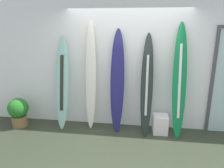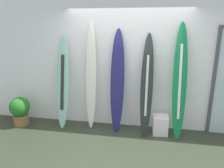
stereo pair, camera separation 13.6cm
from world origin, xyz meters
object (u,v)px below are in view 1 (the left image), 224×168
object	(u,v)px
surfboard_charcoal	(147,85)
potted_plant	(18,111)
surfboard_ivory	(91,77)
surfboard_seafoam	(62,83)
surfboard_navy	(117,82)
surfboard_emerald	(179,81)
display_block_left	(160,124)

from	to	relation	value
surfboard_charcoal	potted_plant	bearing A→B (deg)	-177.62
surfboard_ivory	surfboard_charcoal	distance (m)	1.18
surfboard_seafoam	surfboard_navy	world-z (taller)	surfboard_navy
surfboard_emerald	surfboard_charcoal	bearing A→B (deg)	-179.64
surfboard_seafoam	surfboard_ivory	xyz separation A→B (m)	(0.61, 0.08, 0.14)
surfboard_ivory	surfboard_charcoal	xyz separation A→B (m)	(1.17, -0.11, -0.11)
surfboard_ivory	surfboard_navy	size ratio (longest dim) A/B	1.07
surfboard_seafoam	potted_plant	size ratio (longest dim) A/B	3.07
surfboard_seafoam	surfboard_emerald	size ratio (longest dim) A/B	0.88
display_block_left	surfboard_seafoam	bearing A→B (deg)	179.21
surfboard_seafoam	surfboard_charcoal	world-z (taller)	surfboard_charcoal
surfboard_charcoal	potted_plant	xyz separation A→B (m)	(-2.76, -0.11, -0.66)
surfboard_ivory	potted_plant	xyz separation A→B (m)	(-1.60, -0.22, -0.78)
surfboard_emerald	display_block_left	world-z (taller)	surfboard_emerald
surfboard_ivory	surfboard_navy	bearing A→B (deg)	-5.81
surfboard_navy	potted_plant	xyz separation A→B (m)	(-2.17, -0.16, -0.70)
surfboard_seafoam	display_block_left	xyz separation A→B (m)	(2.08, -0.03, -0.80)
surfboard_charcoal	potted_plant	size ratio (longest dim) A/B	3.15
surfboard_ivory	display_block_left	xyz separation A→B (m)	(1.48, -0.11, -0.94)
surfboard_charcoal	display_block_left	bearing A→B (deg)	0.40
surfboard_charcoal	surfboard_emerald	size ratio (longest dim) A/B	0.91
surfboard_ivory	surfboard_emerald	size ratio (longest dim) A/B	1.01
surfboard_seafoam	surfboard_charcoal	bearing A→B (deg)	-1.00
surfboard_ivory	display_block_left	size ratio (longest dim) A/B	5.79
surfboard_seafoam	display_block_left	size ratio (longest dim) A/B	5.08
surfboard_seafoam	surfboard_charcoal	distance (m)	1.77
surfboard_ivory	potted_plant	bearing A→B (deg)	-172.09
surfboard_navy	surfboard_charcoal	distance (m)	0.60
surfboard_seafoam	surfboard_ivory	bearing A→B (deg)	7.18
surfboard_seafoam	surfboard_ivory	size ratio (longest dim) A/B	0.88
surfboard_seafoam	potted_plant	xyz separation A→B (m)	(-0.99, -0.15, -0.64)
surfboard_ivory	surfboard_charcoal	bearing A→B (deg)	-5.26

